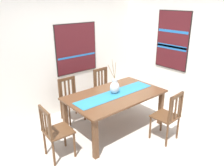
{
  "coord_description": "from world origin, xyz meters",
  "views": [
    {
      "loc": [
        -2.48,
        -2.51,
        2.46
      ],
      "look_at": [
        0.14,
        0.52,
        0.93
      ],
      "focal_mm": 36.0,
      "sensor_mm": 36.0,
      "label": 1
    }
  ],
  "objects": [
    {
      "name": "ground_plane",
      "position": [
        0.0,
        0.0,
        -0.01
      ],
      "size": [
        6.4,
        6.4,
        0.03
      ],
      "primitive_type": "cube",
      "color": "#B2A89E"
    },
    {
      "name": "chair_0",
      "position": [
        -1.16,
        0.4,
        0.49
      ],
      "size": [
        0.45,
        0.45,
        0.92
      ],
      "color": "#4C301C",
      "rests_on": "ground_plane"
    },
    {
      "name": "wall_side",
      "position": [
        1.86,
        0.0,
        1.35
      ],
      "size": [
        0.12,
        6.4,
        2.7
      ],
      "primitive_type": "cube",
      "color": "silver",
      "rests_on": "ground_plane"
    },
    {
      "name": "painting_on_back_wall",
      "position": [
        0.18,
        1.79,
        1.41
      ],
      "size": [
        1.04,
        0.05,
        1.11
      ],
      "color": "black"
    },
    {
      "name": "table_runner",
      "position": [
        0.14,
        0.43,
        0.76
      ],
      "size": [
        1.69,
        0.36,
        0.01
      ],
      "primitive_type": "cube",
      "color": "#236B93",
      "rests_on": "dining_table"
    },
    {
      "name": "chair_1",
      "position": [
        0.6,
        -0.48,
        0.5
      ],
      "size": [
        0.44,
        0.44,
        0.96
      ],
      "color": "#4C301C",
      "rests_on": "ground_plane"
    },
    {
      "name": "centerpiece_vase",
      "position": [
        0.16,
        0.46,
        0.89
      ],
      "size": [
        0.26,
        0.18,
        0.72
      ],
      "color": "silver",
      "rests_on": "dining_table"
    },
    {
      "name": "wall_back",
      "position": [
        0.0,
        1.86,
        1.35
      ],
      "size": [
        6.4,
        0.12,
        2.7
      ],
      "primitive_type": "cube",
      "color": "silver",
      "rests_on": "ground_plane"
    },
    {
      "name": "chair_3",
      "position": [
        -0.3,
        1.35,
        0.49
      ],
      "size": [
        0.43,
        0.43,
        0.91
      ],
      "color": "#4C301C",
      "rests_on": "ground_plane"
    },
    {
      "name": "dining_table",
      "position": [
        0.14,
        0.43,
        0.66
      ],
      "size": [
        1.84,
        1.1,
        0.75
      ],
      "color": "#51331E",
      "rests_on": "ground_plane"
    },
    {
      "name": "painting_on_side_wall",
      "position": [
        1.79,
        0.38,
        1.59
      ],
      "size": [
        0.05,
        0.82,
        1.28
      ],
      "color": "black"
    },
    {
      "name": "chair_2",
      "position": [
        0.6,
        1.33,
        0.5
      ],
      "size": [
        0.43,
        0.43,
        0.94
      ],
      "color": "#4C301C",
      "rests_on": "ground_plane"
    }
  ]
}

